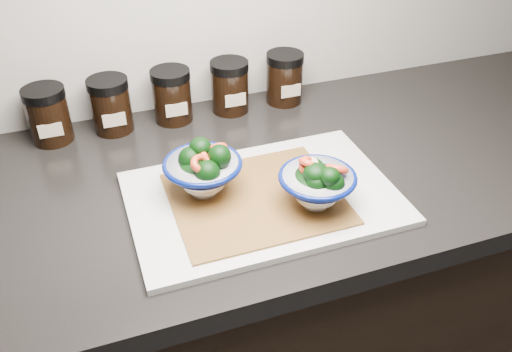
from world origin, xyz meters
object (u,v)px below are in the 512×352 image
object	(u,v)px
cutting_board	(263,198)
bowl_right	(318,184)
spice_jar_e	(284,78)
spice_jar_d	(230,86)
spice_jar_a	(48,115)
spice_jar_c	(172,95)
spice_jar_b	(111,105)
bowl_left	(203,171)

from	to	relation	value
cutting_board	bowl_right	bearing A→B (deg)	-37.85
spice_jar_e	spice_jar_d	bearing A→B (deg)	180.00
spice_jar_a	spice_jar_c	distance (m)	0.25
spice_jar_d	bowl_right	bearing A→B (deg)	-85.95
spice_jar_b	spice_jar_e	xyz separation A→B (m)	(0.38, 0.00, 0.00)
spice_jar_c	bowl_right	bearing A→B (deg)	-68.31
spice_jar_d	spice_jar_a	bearing A→B (deg)	180.00
bowl_left	spice_jar_b	distance (m)	0.31
spice_jar_b	spice_jar_c	world-z (taller)	same
bowl_right	bowl_left	bearing A→B (deg)	149.89
cutting_board	spice_jar_d	distance (m)	0.34
cutting_board	bowl_left	size ratio (longest dim) A/B	3.38
bowl_right	spice_jar_c	xyz separation A→B (m)	(-0.15, 0.39, -0.00)
cutting_board	bowl_right	xyz separation A→B (m)	(0.07, -0.06, 0.05)
bowl_left	spice_jar_c	world-z (taller)	same
cutting_board	spice_jar_a	size ratio (longest dim) A/B	3.98
bowl_right	cutting_board	bearing A→B (deg)	142.15
bowl_right	spice_jar_e	bearing A→B (deg)	75.59
bowl_left	spice_jar_d	world-z (taller)	same
bowl_right	spice_jar_a	world-z (taller)	same
bowl_left	spice_jar_a	xyz separation A→B (m)	(-0.24, 0.29, -0.00)
bowl_left	spice_jar_b	xyz separation A→B (m)	(-0.11, 0.29, -0.00)
cutting_board	spice_jar_b	bearing A→B (deg)	122.06
bowl_right	spice_jar_c	distance (m)	0.42
spice_jar_a	spice_jar_c	xyz separation A→B (m)	(0.25, 0.00, 0.00)
cutting_board	spice_jar_d	xyz separation A→B (m)	(0.05, 0.33, 0.05)
cutting_board	bowl_left	bearing A→B (deg)	157.10
spice_jar_c	spice_jar_d	world-z (taller)	same
spice_jar_a	spice_jar_d	bearing A→B (deg)	0.00
bowl_left	spice_jar_b	bearing A→B (deg)	111.55
cutting_board	spice_jar_a	bearing A→B (deg)	134.78
cutting_board	spice_jar_d	bearing A→B (deg)	82.10
bowl_right	spice_jar_b	world-z (taller)	same
cutting_board	spice_jar_e	xyz separation A→B (m)	(0.17, 0.33, 0.05)
cutting_board	bowl_right	world-z (taller)	bowl_right
spice_jar_a	spice_jar_c	world-z (taller)	same
bowl_left	spice_jar_e	bearing A→B (deg)	47.80
cutting_board	bowl_left	world-z (taller)	bowl_left
bowl_left	spice_jar_e	distance (m)	0.39
bowl_right	spice_jar_c	world-z (taller)	same
spice_jar_c	spice_jar_e	bearing A→B (deg)	0.00
spice_jar_a	spice_jar_e	distance (m)	0.50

